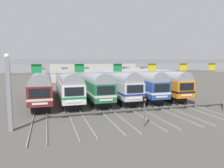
{
  "coord_description": "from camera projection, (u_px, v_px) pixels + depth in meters",
  "views": [
    {
      "loc": [
        -8.79,
        -33.99,
        6.44
      ],
      "look_at": [
        1.94,
        1.23,
        2.21
      ],
      "focal_mm": 34.04,
      "sensor_mm": 36.0,
      "label": 1
    }
  ],
  "objects": [
    {
      "name": "ground_plane",
      "position": [
        103.0,
        98.0,
        35.58
      ],
      "size": [
        160.0,
        160.0,
        0.0
      ],
      "primitive_type": "plane",
      "color": "#4C4944"
    },
    {
      "name": "track_bed",
      "position": [
        86.0,
        86.0,
        51.73
      ],
      "size": [
        20.97,
        70.0,
        0.15
      ],
      "color": "gray",
      "rests_on": "ground"
    },
    {
      "name": "commuter_train_maroon",
      "position": [
        41.0,
        84.0,
        32.46
      ],
      "size": [
        2.88,
        18.06,
        5.05
      ],
      "color": "maroon",
      "rests_on": "ground"
    },
    {
      "name": "commuter_train_white",
      "position": [
        67.0,
        83.0,
        33.58
      ],
      "size": [
        2.88,
        18.06,
        5.05
      ],
      "color": "white",
      "rests_on": "ground"
    },
    {
      "name": "commuter_train_green",
      "position": [
        91.0,
        83.0,
        34.71
      ],
      "size": [
        2.88,
        18.06,
        5.05
      ],
      "color": "#236B42",
      "rests_on": "ground"
    },
    {
      "name": "commuter_train_silver",
      "position": [
        114.0,
        82.0,
        35.83
      ],
      "size": [
        2.88,
        18.06,
        4.77
      ],
      "color": "silver",
      "rests_on": "ground"
    },
    {
      "name": "commuter_train_blue",
      "position": [
        135.0,
        81.0,
        36.97
      ],
      "size": [
        2.88,
        18.06,
        5.05
      ],
      "color": "#284C9E",
      "rests_on": "ground"
    },
    {
      "name": "commuter_train_orange",
      "position": [
        155.0,
        81.0,
        38.09
      ],
      "size": [
        2.88,
        18.06,
        5.05
      ],
      "color": "orange",
      "rests_on": "ground"
    },
    {
      "name": "catenary_gantry",
      "position": [
        135.0,
        70.0,
        22.14
      ],
      "size": [
        24.7,
        0.44,
        6.97
      ],
      "color": "gray",
      "rests_on": "ground"
    },
    {
      "name": "yard_signal_mast",
      "position": [
        144.0,
        105.0,
        20.31
      ],
      "size": [
        0.28,
        0.35,
        3.01
      ],
      "color": "#59595E",
      "rests_on": "ground"
    },
    {
      "name": "maintenance_building",
      "position": [
        92.0,
        70.0,
        67.29
      ],
      "size": [
        25.59,
        10.0,
        6.16
      ],
      "primitive_type": "cube",
      "color": "beige",
      "rests_on": "ground"
    }
  ]
}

